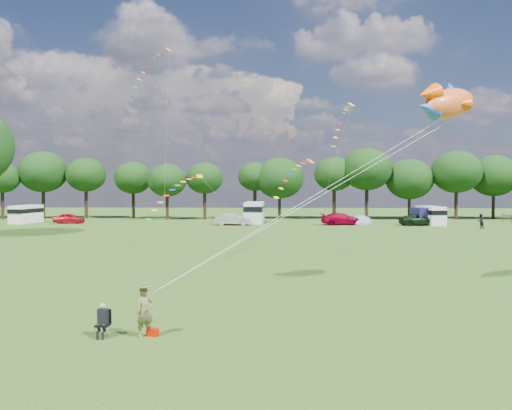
{
  "coord_description": "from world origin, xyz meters",
  "views": [
    {
      "loc": [
        1.3,
        -27.53,
        5.48
      ],
      "look_at": [
        0.0,
        8.0,
        4.0
      ],
      "focal_mm": 40.0,
      "sensor_mm": 36.0,
      "label": 1
    }
  ],
  "objects_px": {
    "car_b": "(233,219)",
    "car_c": "(342,219)",
    "kite_flyer": "(145,312)",
    "campervan_c": "(254,212)",
    "tent_orange": "(233,224)",
    "car_a": "(69,218)",
    "camp_chair": "(103,317)",
    "campervan_d": "(431,215)",
    "fish_kite": "(445,103)",
    "campervan_a": "(26,214)",
    "car_d": "(420,220)",
    "tent_greyblue": "(361,224)",
    "walker_a": "(480,221)"
  },
  "relations": [
    {
      "from": "car_c",
      "to": "tent_greyblue",
      "type": "relative_size",
      "value": 1.45
    },
    {
      "from": "car_c",
      "to": "campervan_c",
      "type": "xyz_separation_m",
      "value": [
        -11.15,
        2.69,
        0.72
      ]
    },
    {
      "from": "car_d",
      "to": "camp_chair",
      "type": "height_order",
      "value": "car_d"
    },
    {
      "from": "car_a",
      "to": "walker_a",
      "type": "bearing_deg",
      "value": -99.62
    },
    {
      "from": "car_d",
      "to": "tent_greyblue",
      "type": "distance_m",
      "value": 7.27
    },
    {
      "from": "campervan_a",
      "to": "fish_kite",
      "type": "bearing_deg",
      "value": -124.13
    },
    {
      "from": "car_b",
      "to": "campervan_a",
      "type": "distance_m",
      "value": 27.65
    },
    {
      "from": "campervan_c",
      "to": "campervan_a",
      "type": "bearing_deg",
      "value": 93.91
    },
    {
      "from": "car_c",
      "to": "tent_orange",
      "type": "distance_m",
      "value": 13.83
    },
    {
      "from": "car_d",
      "to": "campervan_d",
      "type": "distance_m",
      "value": 2.02
    },
    {
      "from": "car_b",
      "to": "walker_a",
      "type": "height_order",
      "value": "walker_a"
    },
    {
      "from": "car_c",
      "to": "kite_flyer",
      "type": "relative_size",
      "value": 2.87
    },
    {
      "from": "camp_chair",
      "to": "walker_a",
      "type": "bearing_deg",
      "value": 57.94
    },
    {
      "from": "car_a",
      "to": "campervan_c",
      "type": "height_order",
      "value": "campervan_c"
    },
    {
      "from": "tent_greyblue",
      "to": "fish_kite",
      "type": "xyz_separation_m",
      "value": [
        -2.22,
        -43.46,
        9.38
      ]
    },
    {
      "from": "kite_flyer",
      "to": "car_c",
      "type": "bearing_deg",
      "value": 38.47
    },
    {
      "from": "car_a",
      "to": "fish_kite",
      "type": "height_order",
      "value": "fish_kite"
    },
    {
      "from": "car_c",
      "to": "campervan_c",
      "type": "distance_m",
      "value": 11.49
    },
    {
      "from": "tent_greyblue",
      "to": "camp_chair",
      "type": "height_order",
      "value": "tent_greyblue"
    },
    {
      "from": "tent_orange",
      "to": "kite_flyer",
      "type": "height_order",
      "value": "kite_flyer"
    },
    {
      "from": "walker_a",
      "to": "campervan_a",
      "type": "bearing_deg",
      "value": -37.34
    },
    {
      "from": "car_b",
      "to": "campervan_c",
      "type": "distance_m",
      "value": 4.58
    },
    {
      "from": "car_c",
      "to": "campervan_d",
      "type": "distance_m",
      "value": 11.26
    },
    {
      "from": "car_a",
      "to": "car_b",
      "type": "relative_size",
      "value": 0.95
    },
    {
      "from": "campervan_d",
      "to": "fish_kite",
      "type": "distance_m",
      "value": 45.52
    },
    {
      "from": "car_b",
      "to": "car_c",
      "type": "bearing_deg",
      "value": -83.89
    },
    {
      "from": "campervan_c",
      "to": "fish_kite",
      "type": "xyz_separation_m",
      "value": [
        11.37,
        -45.52,
        7.92
      ]
    },
    {
      "from": "campervan_c",
      "to": "tent_greyblue",
      "type": "distance_m",
      "value": 13.82
    },
    {
      "from": "campervan_c",
      "to": "car_c",
      "type": "bearing_deg",
      "value": -101.64
    },
    {
      "from": "fish_kite",
      "to": "kite_flyer",
      "type": "bearing_deg",
      "value": 178.91
    },
    {
      "from": "car_d",
      "to": "campervan_a",
      "type": "distance_m",
      "value": 50.77
    },
    {
      "from": "car_b",
      "to": "camp_chair",
      "type": "bearing_deg",
      "value": -179.28
    },
    {
      "from": "campervan_c",
      "to": "car_d",
      "type": "bearing_deg",
      "value": -96.71
    },
    {
      "from": "car_d",
      "to": "tent_greyblue",
      "type": "relative_size",
      "value": 1.46
    },
    {
      "from": "car_c",
      "to": "tent_greyblue",
      "type": "bearing_deg",
      "value": -83.05
    },
    {
      "from": "car_a",
      "to": "car_d",
      "type": "distance_m",
      "value": 44.81
    },
    {
      "from": "car_d",
      "to": "kite_flyer",
      "type": "height_order",
      "value": "kite_flyer"
    },
    {
      "from": "car_a",
      "to": "camp_chair",
      "type": "distance_m",
      "value": 57.25
    },
    {
      "from": "car_a",
      "to": "walker_a",
      "type": "xyz_separation_m",
      "value": [
        50.62,
        -6.14,
        0.19
      ]
    },
    {
      "from": "car_a",
      "to": "camp_chair",
      "type": "height_order",
      "value": "car_a"
    },
    {
      "from": "kite_flyer",
      "to": "camp_chair",
      "type": "height_order",
      "value": "kite_flyer"
    },
    {
      "from": "campervan_c",
      "to": "tent_orange",
      "type": "bearing_deg",
      "value": 123.71
    },
    {
      "from": "car_b",
      "to": "kite_flyer",
      "type": "relative_size",
      "value": 2.4
    },
    {
      "from": "fish_kite",
      "to": "car_d",
      "type": "bearing_deg",
      "value": 40.89
    },
    {
      "from": "kite_flyer",
      "to": "fish_kite",
      "type": "relative_size",
      "value": 0.43
    },
    {
      "from": "campervan_a",
      "to": "campervan_d",
      "type": "relative_size",
      "value": 1.0
    },
    {
      "from": "campervan_a",
      "to": "walker_a",
      "type": "relative_size",
      "value": 2.96
    },
    {
      "from": "tent_orange",
      "to": "kite_flyer",
      "type": "relative_size",
      "value": 1.94
    },
    {
      "from": "campervan_a",
      "to": "fish_kite",
      "type": "relative_size",
      "value": 1.24
    },
    {
      "from": "campervan_a",
      "to": "tent_greyblue",
      "type": "height_order",
      "value": "campervan_a"
    }
  ]
}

